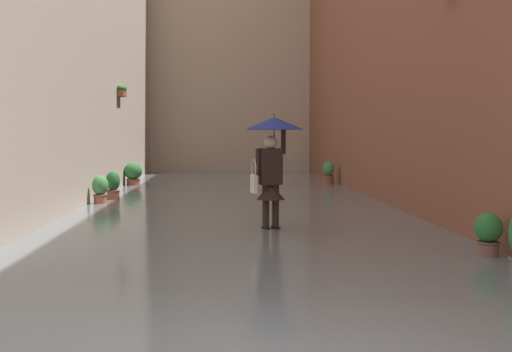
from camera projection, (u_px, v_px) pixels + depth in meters
The scene contains 9 objects.
ground_plane at pixel (236, 202), 16.91m from camera, with size 63.08×63.08×0.00m, color slate.
flood_water at pixel (236, 201), 16.91m from camera, with size 7.86×31.23×0.08m, color slate.
building_facade_far at pixel (229, 19), 29.95m from camera, with size 10.66×1.80×13.80m, color tan.
person_wading at pixel (272, 148), 11.60m from camera, with size 1.05×1.05×2.10m.
potted_plant_mid_left at pixel (488, 235), 9.03m from camera, with size 0.38×0.38×0.66m.
potted_plant_far_right at pixel (113, 186), 16.88m from camera, with size 0.36×0.36×0.79m.
potted_plant_near_right at pixel (100, 190), 15.88m from camera, with size 0.39×0.39×0.75m.
potted_plant_near_left at pixel (329, 174), 22.01m from camera, with size 0.37×0.37×0.82m.
potted_plant_mid_right at pixel (133, 174), 21.64m from camera, with size 0.59×0.59×0.81m.
Camera 1 is at (0.36, 4.23, 1.72)m, focal length 46.74 mm.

